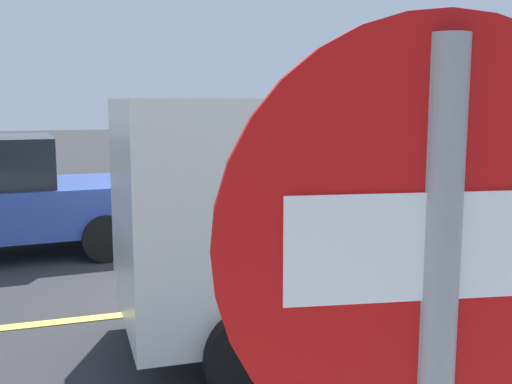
% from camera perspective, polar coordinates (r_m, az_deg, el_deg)
% --- Properties ---
extents(ground_plane, '(80.00, 80.00, 0.00)m').
position_cam_1_polar(ground_plane, '(6.79, -2.53, -10.29)').
color(ground_plane, '#2D2D30').
extents(lane_marking_centre, '(28.00, 0.16, 0.01)m').
position_cam_1_polar(lane_marking_centre, '(8.11, 18.48, -7.54)').
color(lane_marking_centre, '#E0D14C').
extents(white_van, '(5.25, 2.37, 2.20)m').
position_cam_1_polar(white_van, '(5.90, 13.33, -0.72)').
color(white_van, silver).
rests_on(white_van, ground_plane).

